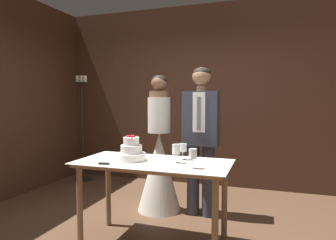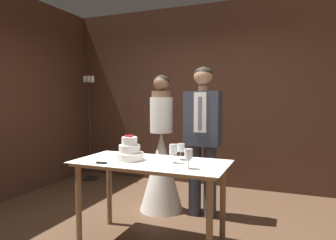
{
  "view_description": "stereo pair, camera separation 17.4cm",
  "coord_description": "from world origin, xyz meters",
  "px_view_note": "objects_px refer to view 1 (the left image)",
  "views": [
    {
      "loc": [
        1.05,
        -2.66,
        1.39
      ],
      "look_at": [
        0.03,
        0.37,
        1.17
      ],
      "focal_mm": 32.0,
      "sensor_mm": 36.0,
      "label": 1
    },
    {
      "loc": [
        1.22,
        -2.6,
        1.39
      ],
      "look_at": [
        0.03,
        0.37,
        1.17
      ],
      "focal_mm": 32.0,
      "sensor_mm": 36.0,
      "label": 2
    }
  ],
  "objects_px": {
    "wine_glass_near": "(193,155)",
    "candle_stand": "(82,128)",
    "wine_glass_middle": "(176,150)",
    "cake_table": "(153,172)",
    "wine_glass_far": "(183,148)",
    "tiered_cake": "(131,152)",
    "groom": "(201,132)",
    "cake_knife": "(113,164)",
    "bride": "(159,161)"
  },
  "relations": [
    {
      "from": "cake_table",
      "to": "wine_glass_far",
      "type": "distance_m",
      "value": 0.36
    },
    {
      "from": "tiered_cake",
      "to": "candle_stand",
      "type": "xyz_separation_m",
      "value": [
        -1.78,
        1.78,
        0.01
      ]
    },
    {
      "from": "wine_glass_near",
      "to": "groom",
      "type": "xyz_separation_m",
      "value": [
        -0.16,
        1.04,
        0.08
      ]
    },
    {
      "from": "tiered_cake",
      "to": "wine_glass_middle",
      "type": "xyz_separation_m",
      "value": [
        0.44,
        0.03,
        0.04
      ]
    },
    {
      "from": "wine_glass_middle",
      "to": "wine_glass_near",
      "type": "bearing_deg",
      "value": -40.05
    },
    {
      "from": "cake_table",
      "to": "wine_glass_near",
      "type": "xyz_separation_m",
      "value": [
        0.42,
        -0.16,
        0.22
      ]
    },
    {
      "from": "wine_glass_middle",
      "to": "candle_stand",
      "type": "distance_m",
      "value": 2.82
    },
    {
      "from": "cake_knife",
      "to": "bride",
      "type": "distance_m",
      "value": 1.15
    },
    {
      "from": "cake_knife",
      "to": "wine_glass_far",
      "type": "bearing_deg",
      "value": 26.65
    },
    {
      "from": "bride",
      "to": "candle_stand",
      "type": "xyz_separation_m",
      "value": [
        -1.73,
        0.88,
        0.28
      ]
    },
    {
      "from": "groom",
      "to": "wine_glass_far",
      "type": "bearing_deg",
      "value": -91.97
    },
    {
      "from": "wine_glass_near",
      "to": "candle_stand",
      "type": "xyz_separation_m",
      "value": [
        -2.42,
        1.92,
        -0.02
      ]
    },
    {
      "from": "cake_knife",
      "to": "wine_glass_middle",
      "type": "distance_m",
      "value": 0.58
    },
    {
      "from": "tiered_cake",
      "to": "groom",
      "type": "height_order",
      "value": "groom"
    },
    {
      "from": "wine_glass_far",
      "to": "cake_table",
      "type": "bearing_deg",
      "value": -144.88
    },
    {
      "from": "groom",
      "to": "bride",
      "type": "bearing_deg",
      "value": 179.96
    },
    {
      "from": "cake_table",
      "to": "wine_glass_far",
      "type": "relative_size",
      "value": 9.21
    },
    {
      "from": "wine_glass_near",
      "to": "candle_stand",
      "type": "bearing_deg",
      "value": 141.62
    },
    {
      "from": "cake_table",
      "to": "wine_glass_middle",
      "type": "distance_m",
      "value": 0.32
    },
    {
      "from": "tiered_cake",
      "to": "wine_glass_far",
      "type": "distance_m",
      "value": 0.5
    },
    {
      "from": "cake_knife",
      "to": "wine_glass_near",
      "type": "distance_m",
      "value": 0.72
    },
    {
      "from": "wine_glass_near",
      "to": "candle_stand",
      "type": "distance_m",
      "value": 3.08
    },
    {
      "from": "wine_glass_far",
      "to": "bride",
      "type": "distance_m",
      "value": 0.92
    },
    {
      "from": "bride",
      "to": "wine_glass_middle",
      "type": "bearing_deg",
      "value": -60.61
    },
    {
      "from": "wine_glass_far",
      "to": "bride",
      "type": "bearing_deg",
      "value": 125.54
    },
    {
      "from": "tiered_cake",
      "to": "candle_stand",
      "type": "bearing_deg",
      "value": 134.99
    },
    {
      "from": "groom",
      "to": "wine_glass_near",
      "type": "bearing_deg",
      "value": -81.31
    },
    {
      "from": "wine_glass_middle",
      "to": "groom",
      "type": "distance_m",
      "value": 0.88
    },
    {
      "from": "cake_table",
      "to": "candle_stand",
      "type": "distance_m",
      "value": 2.66
    },
    {
      "from": "wine_glass_middle",
      "to": "candle_stand",
      "type": "height_order",
      "value": "candle_stand"
    },
    {
      "from": "tiered_cake",
      "to": "wine_glass_near",
      "type": "bearing_deg",
      "value": -11.86
    },
    {
      "from": "bride",
      "to": "groom",
      "type": "xyz_separation_m",
      "value": [
        0.53,
        -0.0,
        0.39
      ]
    },
    {
      "from": "wine_glass_far",
      "to": "tiered_cake",
      "type": "bearing_deg",
      "value": -156.76
    },
    {
      "from": "wine_glass_far",
      "to": "groom",
      "type": "distance_m",
      "value": 0.72
    },
    {
      "from": "cake_table",
      "to": "groom",
      "type": "bearing_deg",
      "value": 73.18
    },
    {
      "from": "wine_glass_near",
      "to": "wine_glass_middle",
      "type": "bearing_deg",
      "value": 139.95
    },
    {
      "from": "cake_table",
      "to": "wine_glass_middle",
      "type": "relative_size",
      "value": 8.33
    },
    {
      "from": "wine_glass_middle",
      "to": "candle_stand",
      "type": "xyz_separation_m",
      "value": [
        -2.22,
        1.75,
        -0.03
      ]
    },
    {
      "from": "cake_table",
      "to": "tiered_cake",
      "type": "bearing_deg",
      "value": -173.23
    },
    {
      "from": "cake_table",
      "to": "tiered_cake",
      "type": "xyz_separation_m",
      "value": [
        -0.21,
        -0.03,
        0.19
      ]
    },
    {
      "from": "cake_table",
      "to": "tiered_cake",
      "type": "relative_size",
      "value": 5.27
    },
    {
      "from": "wine_glass_near",
      "to": "wine_glass_far",
      "type": "relative_size",
      "value": 1.07
    },
    {
      "from": "tiered_cake",
      "to": "wine_glass_far",
      "type": "relative_size",
      "value": 1.75
    },
    {
      "from": "tiered_cake",
      "to": "bride",
      "type": "relative_size",
      "value": 0.16
    },
    {
      "from": "wine_glass_middle",
      "to": "groom",
      "type": "relative_size",
      "value": 0.1
    },
    {
      "from": "wine_glass_near",
      "to": "wine_glass_far",
      "type": "distance_m",
      "value": 0.38
    },
    {
      "from": "wine_glass_near",
      "to": "wine_glass_middle",
      "type": "relative_size",
      "value": 0.97
    },
    {
      "from": "wine_glass_middle",
      "to": "groom",
      "type": "xyz_separation_m",
      "value": [
        0.04,
        0.87,
        0.08
      ]
    },
    {
      "from": "wine_glass_far",
      "to": "candle_stand",
      "type": "xyz_separation_m",
      "value": [
        -2.23,
        1.59,
        -0.02
      ]
    },
    {
      "from": "candle_stand",
      "to": "groom",
      "type": "bearing_deg",
      "value": -21.2
    }
  ]
}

